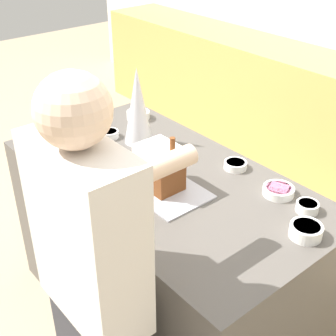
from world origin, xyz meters
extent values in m
plane|color=tan|center=(0.00, 0.00, 0.00)|extent=(12.00, 12.00, 0.00)
cube|color=#514C47|center=(0.00, 0.00, 0.46)|extent=(1.63, 0.87, 0.92)
cube|color=#B2B2BC|center=(0.07, -0.07, 0.92)|extent=(0.44, 0.28, 0.01)
cube|color=brown|center=(0.07, -0.07, 1.00)|extent=(0.18, 0.14, 0.15)
cube|color=white|center=(0.07, -0.07, 1.10)|extent=(0.20, 0.16, 0.05)
cylinder|color=brown|center=(0.12, -0.05, 1.15)|extent=(0.02, 0.02, 0.06)
cone|color=silver|center=(-0.36, 0.12, 1.12)|extent=(0.15, 0.15, 0.41)
cylinder|color=white|center=(0.45, 0.29, 0.93)|extent=(0.14, 0.14, 0.04)
cylinder|color=pink|center=(0.45, 0.29, 0.95)|extent=(0.11, 0.11, 0.01)
cylinder|color=silver|center=(-0.50, 0.03, 0.93)|extent=(0.10, 0.10, 0.04)
cylinder|color=orange|center=(-0.50, 0.03, 0.95)|extent=(0.08, 0.08, 0.01)
cylinder|color=white|center=(0.17, 0.31, 0.93)|extent=(0.11, 0.11, 0.04)
cylinder|color=pink|center=(0.17, 0.31, 0.95)|extent=(0.09, 0.09, 0.01)
cylinder|color=white|center=(-0.59, 0.30, 0.94)|extent=(0.13, 0.13, 0.05)
cylinder|color=white|center=(-0.59, 0.30, 0.96)|extent=(0.11, 0.11, 0.01)
cylinder|color=white|center=(0.70, 0.14, 0.94)|extent=(0.13, 0.13, 0.05)
cylinder|color=#4770DB|center=(0.70, 0.14, 0.96)|extent=(0.10, 0.10, 0.01)
cylinder|color=white|center=(-0.16, 0.14, 0.94)|extent=(0.14, 0.14, 0.05)
cylinder|color=white|center=(-0.16, 0.14, 0.96)|extent=(0.11, 0.11, 0.01)
cylinder|color=white|center=(0.60, 0.28, 0.94)|extent=(0.10, 0.10, 0.04)
cylinder|color=brown|center=(0.60, 0.28, 0.95)|extent=(0.08, 0.08, 0.01)
cube|color=silver|center=(0.40, -0.64, 1.13)|extent=(0.44, 0.20, 0.64)
sphere|color=beige|center=(0.40, -0.64, 1.56)|extent=(0.22, 0.22, 0.22)
cylinder|color=beige|center=(0.40, -0.42, 1.27)|extent=(0.07, 0.44, 0.07)
camera|label=1|loc=(1.45, -1.18, 2.07)|focal=50.00mm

